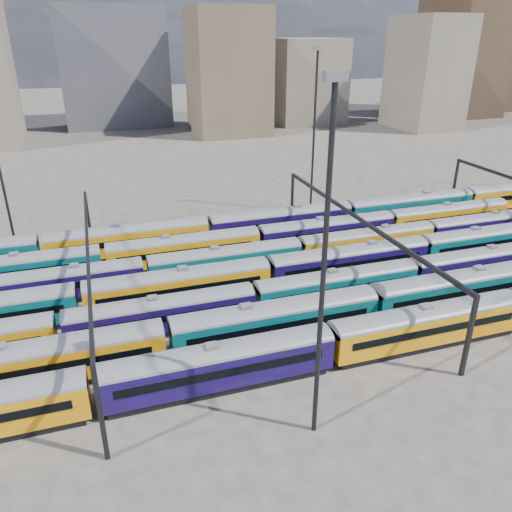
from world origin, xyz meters
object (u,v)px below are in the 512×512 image
object	(u,v)px
rake_1	(167,336)
mast_2	(324,263)
rake_0	(219,362)
rake_2	(337,283)

from	to	relation	value
rake_1	mast_2	world-z (taller)	mast_2
rake_0	rake_2	xyz separation A→B (m)	(15.79, 10.00, -0.14)
mast_2	rake_2	bearing A→B (deg)	58.83
rake_2	rake_1	bearing A→B (deg)	-165.52
rake_0	rake_1	size ratio (longest dim) A/B	1.13
rake_1	mast_2	bearing A→B (deg)	-52.92
rake_1	rake_2	size ratio (longest dim) A/B	0.93
rake_0	rake_1	bearing A→B (deg)	125.48
mast_2	rake_1	bearing A→B (deg)	127.08
rake_0	rake_2	size ratio (longest dim) A/B	1.06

